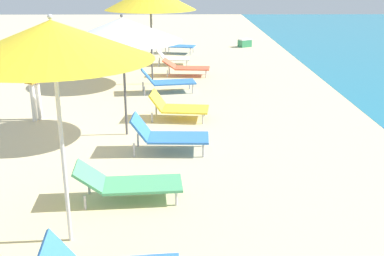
{
  "coord_description": "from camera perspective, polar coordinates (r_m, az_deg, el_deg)",
  "views": [
    {
      "loc": [
        0.57,
        3.71,
        3.25
      ],
      "look_at": [
        0.66,
        9.8,
        1.2
      ],
      "focal_mm": 44.25,
      "sensor_mm": 36.0,
      "label": 1
    }
  ],
  "objects": [
    {
      "name": "umbrella_third",
      "position": [
        5.48,
        -16.5,
        10.1
      ],
      "size": [
        2.25,
        2.25,
        2.79
      ],
      "color": "silver",
      "rests_on": "ground"
    },
    {
      "name": "lounger_third_shoreside",
      "position": [
        7.04,
        -7.82,
        -6.5
      ],
      "size": [
        1.59,
        0.71,
        0.57
      ],
      "rotation": [
        0.0,
        0.0,
        0.08
      ],
      "color": "#4CA572",
      "rests_on": "ground"
    },
    {
      "name": "umbrella_fourth",
      "position": [
        9.4,
        -8.42,
        11.68
      ],
      "size": [
        2.34,
        2.34,
        2.43
      ],
      "color": "#4C4C51",
      "rests_on": "ground"
    },
    {
      "name": "lounger_fourth_shoreside",
      "position": [
        10.7,
        -1.81,
        2.6
      ],
      "size": [
        1.36,
        0.81,
        0.63
      ],
      "rotation": [
        0.0,
        0.0,
        -0.11
      ],
      "color": "yellow",
      "rests_on": "ground"
    },
    {
      "name": "lounger_fourth_inland",
      "position": [
        8.78,
        -3.01,
        -0.83
      ],
      "size": [
        1.44,
        0.69,
        0.69
      ],
      "rotation": [
        0.0,
        0.0,
        -0.03
      ],
      "color": "blue",
      "rests_on": "ground"
    },
    {
      "name": "lounger_fifth_shoreside",
      "position": [
        15.17,
        -0.79,
        7.37
      ],
      "size": [
        1.53,
        0.71,
        0.54
      ],
      "rotation": [
        0.0,
        0.0,
        -0.08
      ],
      "color": "#D8593F",
      "rests_on": "ground"
    },
    {
      "name": "lounger_fifth_inland",
      "position": [
        13.09,
        -3.16,
        5.73
      ],
      "size": [
        1.58,
        0.85,
        0.7
      ],
      "rotation": [
        0.0,
        0.0,
        0.17
      ],
      "color": "blue",
      "rests_on": "ground"
    },
    {
      "name": "lounger_farthest_shoreside",
      "position": [
        19.32,
        -1.65,
        9.96
      ],
      "size": [
        1.34,
        0.91,
        0.63
      ],
      "rotation": [
        0.0,
        0.0,
        -0.22
      ],
      "color": "blue",
      "rests_on": "ground"
    },
    {
      "name": "lounger_farthest_inland",
      "position": [
        16.96,
        -2.44,
        8.52
      ],
      "size": [
        1.18,
        0.69,
        0.57
      ],
      "rotation": [
        0.0,
        0.0,
        0.01
      ],
      "color": "white",
      "rests_on": "ground"
    },
    {
      "name": "person_walking_near",
      "position": [
        11.01,
        -18.62,
        6.27
      ],
      "size": [
        0.36,
        0.42,
        1.76
      ],
      "rotation": [
        0.0,
        0.0,
        2.68
      ],
      "color": "silver",
      "rests_on": "ground"
    },
    {
      "name": "cooler_box",
      "position": [
        21.14,
        6.38,
        10.18
      ],
      "size": [
        0.64,
        0.57,
        0.36
      ],
      "color": "#338C59",
      "rests_on": "ground"
    }
  ]
}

